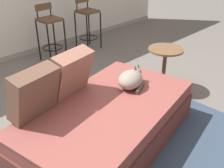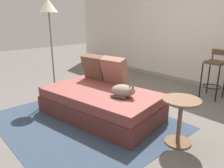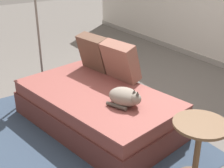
{
  "view_description": "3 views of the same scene",
  "coord_description": "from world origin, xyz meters",
  "px_view_note": "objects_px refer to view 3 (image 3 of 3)",
  "views": [
    {
      "loc": [
        -1.43,
        -1.84,
        1.72
      ],
      "look_at": [
        0.15,
        -0.3,
        0.53
      ],
      "focal_mm": 42.0,
      "sensor_mm": 36.0,
      "label": 1
    },
    {
      "loc": [
        2.43,
        -2.34,
        1.48
      ],
      "look_at": [
        0.15,
        -0.3,
        0.53
      ],
      "focal_mm": 35.0,
      "sensor_mm": 36.0,
      "label": 2
    },
    {
      "loc": [
        2.56,
        -1.92,
        1.84
      ],
      "look_at": [
        0.15,
        -0.3,
        0.53
      ],
      "focal_mm": 50.0,
      "sensor_mm": 36.0,
      "label": 3
    }
  ],
  "objects_px": {
    "side_table": "(198,144)",
    "couch": "(97,108)",
    "throw_pillow_middle": "(120,61)",
    "cat": "(125,97)",
    "throw_pillow_corner": "(94,52)"
  },
  "relations": [
    {
      "from": "throw_pillow_middle",
      "to": "cat",
      "type": "relative_size",
      "value": 1.21
    },
    {
      "from": "throw_pillow_corner",
      "to": "side_table",
      "type": "relative_size",
      "value": 0.8
    },
    {
      "from": "side_table",
      "to": "cat",
      "type": "bearing_deg",
      "value": -170.52
    },
    {
      "from": "throw_pillow_corner",
      "to": "throw_pillow_middle",
      "type": "relative_size",
      "value": 0.98
    },
    {
      "from": "couch",
      "to": "cat",
      "type": "relative_size",
      "value": 4.98
    },
    {
      "from": "couch",
      "to": "throw_pillow_corner",
      "type": "relative_size",
      "value": 4.22
    },
    {
      "from": "throw_pillow_middle",
      "to": "throw_pillow_corner",
      "type": "bearing_deg",
      "value": -170.06
    },
    {
      "from": "cat",
      "to": "throw_pillow_middle",
      "type": "bearing_deg",
      "value": 149.15
    },
    {
      "from": "throw_pillow_corner",
      "to": "cat",
      "type": "relative_size",
      "value": 1.18
    },
    {
      "from": "side_table",
      "to": "couch",
      "type": "bearing_deg",
      "value": -170.06
    },
    {
      "from": "throw_pillow_corner",
      "to": "cat",
      "type": "height_order",
      "value": "throw_pillow_corner"
    },
    {
      "from": "throw_pillow_corner",
      "to": "cat",
      "type": "xyz_separation_m",
      "value": [
        0.96,
        -0.24,
        -0.14
      ]
    },
    {
      "from": "cat",
      "to": "side_table",
      "type": "relative_size",
      "value": 0.68
    },
    {
      "from": "side_table",
      "to": "throw_pillow_middle",
      "type": "bearing_deg",
      "value": 172.46
    },
    {
      "from": "throw_pillow_corner",
      "to": "throw_pillow_middle",
      "type": "distance_m",
      "value": 0.45
    }
  ]
}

